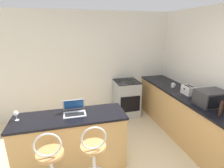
{
  "coord_description": "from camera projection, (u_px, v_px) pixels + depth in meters",
  "views": [
    {
      "loc": [
        -0.59,
        -1.62,
        2.18
      ],
      "look_at": [
        0.33,
        1.93,
        1.02
      ],
      "focal_mm": 28.0,
      "sensor_mm": 36.0,
      "label": 1
    }
  ],
  "objects": [
    {
      "name": "wall_back",
      "position": [
        92.0,
        65.0,
        4.42
      ],
      "size": [
        12.0,
        0.06,
        2.6
      ],
      "color": "silver",
      "rests_on": "ground_plane"
    },
    {
      "name": "breakfast_bar",
      "position": [
        72.0,
        142.0,
        2.78
      ],
      "size": [
        1.7,
        0.59,
        0.92
      ],
      "color": "tan",
      "rests_on": "ground_plane"
    },
    {
      "name": "counter_right",
      "position": [
        187.0,
        117.0,
        3.57
      ],
      "size": [
        0.66,
        3.23,
        0.92
      ],
      "color": "tan",
      "rests_on": "ground_plane"
    },
    {
      "name": "bar_stool_near",
      "position": [
        51.0,
        167.0,
        2.22
      ],
      "size": [
        0.4,
        0.4,
        1.05
      ],
      "color": "silver",
      "rests_on": "ground_plane"
    },
    {
      "name": "bar_stool_far",
      "position": [
        94.0,
        160.0,
        2.35
      ],
      "size": [
        0.4,
        0.4,
        1.05
      ],
      "color": "silver",
      "rests_on": "ground_plane"
    },
    {
      "name": "laptop",
      "position": [
        74.0,
        110.0,
        2.72
      ],
      "size": [
        0.34,
        0.28,
        0.21
      ],
      "color": "#B7BABF",
      "rests_on": "breakfast_bar"
    },
    {
      "name": "microwave",
      "position": [
        211.0,
        98.0,
        2.98
      ],
      "size": [
        0.47,
        0.35,
        0.26
      ],
      "color": "#2D2D30",
      "rests_on": "counter_right"
    },
    {
      "name": "toaster",
      "position": [
        188.0,
        90.0,
        3.49
      ],
      "size": [
        0.2,
        0.26,
        0.18
      ],
      "color": "silver",
      "rests_on": "counter_right"
    },
    {
      "name": "stove_range",
      "position": [
        126.0,
        98.0,
        4.54
      ],
      "size": [
        0.59,
        0.61,
        0.93
      ],
      "color": "#9EA3A8",
      "rests_on": "ground_plane"
    },
    {
      "name": "wine_glass_short",
      "position": [
        16.0,
        114.0,
        2.48
      ],
      "size": [
        0.07,
        0.07,
        0.15
      ],
      "color": "silver",
      "rests_on": "breakfast_bar"
    },
    {
      "name": "mug_white",
      "position": [
        173.0,
        85.0,
        3.93
      ],
      "size": [
        0.09,
        0.07,
        0.09
      ],
      "color": "white",
      "rests_on": "counter_right"
    },
    {
      "name": "mug_red",
      "position": [
        188.0,
        87.0,
        3.8
      ],
      "size": [
        0.1,
        0.08,
        0.09
      ],
      "color": "red",
      "rests_on": "counter_right"
    },
    {
      "name": "pepper_mill",
      "position": [
        221.0,
        108.0,
        2.62
      ],
      "size": [
        0.05,
        0.05,
        0.24
      ],
      "color": "#331E14",
      "rests_on": "counter_right"
    }
  ]
}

